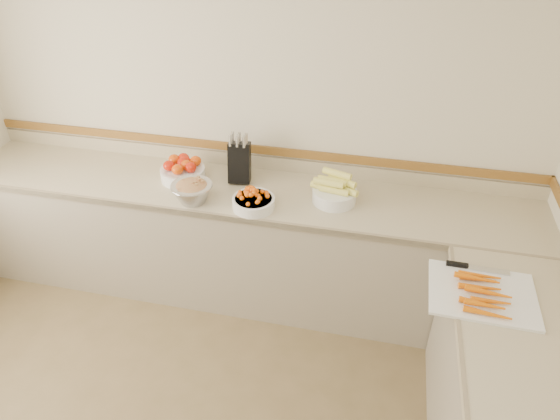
% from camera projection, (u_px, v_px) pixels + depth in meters
% --- Properties ---
extents(back_wall, '(4.00, 0.00, 4.00)m').
position_uv_depth(back_wall, '(251.00, 115.00, 3.41)').
color(back_wall, beige).
rests_on(back_wall, ground_plane).
extents(counter_back, '(4.00, 0.65, 1.08)m').
position_uv_depth(counter_back, '(243.00, 241.00, 3.62)').
color(counter_back, '#C2B38D').
rests_on(counter_back, ground_plane).
extents(knife_block, '(0.17, 0.20, 0.36)m').
position_uv_depth(knife_block, '(239.00, 161.00, 3.40)').
color(knife_block, black).
rests_on(knife_block, counter_back).
extents(tomato_bowl, '(0.31, 0.31, 0.15)m').
position_uv_depth(tomato_bowl, '(183.00, 170.00, 3.45)').
color(tomato_bowl, white).
rests_on(tomato_bowl, counter_back).
extents(cherry_tomato_bowl, '(0.27, 0.27, 0.15)m').
position_uv_depth(cherry_tomato_bowl, '(253.00, 201.00, 3.16)').
color(cherry_tomato_bowl, white).
rests_on(cherry_tomato_bowl, counter_back).
extents(corn_bowl, '(0.32, 0.29, 0.21)m').
position_uv_depth(corn_bowl, '(334.00, 191.00, 3.22)').
color(corn_bowl, white).
rests_on(corn_bowl, counter_back).
extents(rhubarb_bowl, '(0.27, 0.27, 0.15)m').
position_uv_depth(rhubarb_bowl, '(192.00, 191.00, 3.21)').
color(rhubarb_bowl, '#B2B2BA').
rests_on(rhubarb_bowl, counter_back).
extents(cutting_board, '(0.54, 0.42, 0.08)m').
position_uv_depth(cutting_board, '(483.00, 293.00, 2.52)').
color(cutting_board, white).
rests_on(cutting_board, counter_right).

